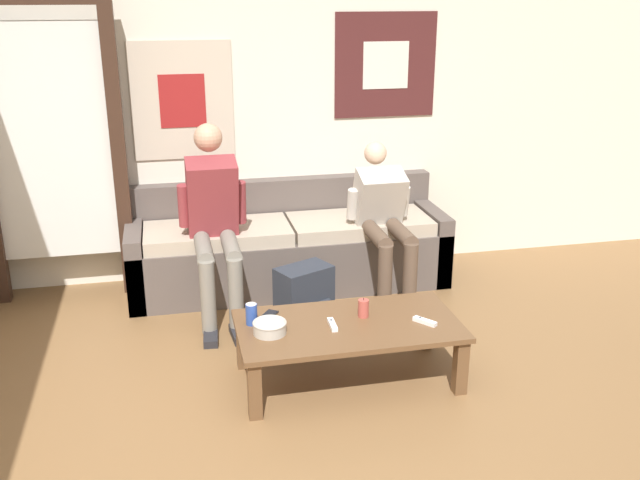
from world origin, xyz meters
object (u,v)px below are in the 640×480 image
ceramic_bowl (270,327)px  coffee_table (348,332)px  person_seated_teen (384,217)px  person_seated_adult (214,215)px  pillar_candle (363,308)px  game_controller_near_left (332,325)px  game_controller_near_right (425,321)px  cell_phone (269,315)px  backpack (305,299)px  drink_can_blue (251,314)px  couch (288,249)px

ceramic_bowl → coffee_table: bearing=3.0°
person_seated_teen → ceramic_bowl: (-1.00, -1.13, -0.21)m
person_seated_adult → person_seated_teen: person_seated_adult is taller
coffee_table → person_seated_adult: (-0.65, 1.12, 0.39)m
person_seated_teen → coffee_table: bearing=-116.3°
coffee_table → pillar_candle: (0.11, 0.07, 0.10)m
game_controller_near_left → game_controller_near_right: (0.52, -0.07, 0.00)m
coffee_table → cell_phone: 0.47m
coffee_table → ceramic_bowl: size_ratio=6.67×
backpack → drink_can_blue: bearing=-125.3°
pillar_candle → person_seated_adult: bearing=125.8°
game_controller_near_left → backpack: bearing=91.0°
cell_phone → ceramic_bowl: bearing=-96.9°
game_controller_near_right → game_controller_near_left: bearing=172.1°
couch → game_controller_near_right: size_ratio=17.63×
drink_can_blue → game_controller_near_right: size_ratio=0.92×
coffee_table → couch: bearing=93.3°
couch → backpack: bearing=-91.9°
game_controller_near_right → cell_phone: size_ratio=0.90×
backpack → game_controller_near_right: backpack is taller
person_seated_teen → game_controller_near_left: bearing=-119.8°
pillar_candle → cell_phone: pillar_candle is taller
pillar_candle → game_controller_near_right: 0.36m
person_seated_teen → pillar_candle: (-0.44, -1.04, -0.20)m
couch → pillar_candle: couch is taller
ceramic_bowl → drink_can_blue: (-0.08, 0.14, 0.02)m
person_seated_teen → ceramic_bowl: 1.53m
backpack → ceramic_bowl: backpack is taller
backpack → drink_can_blue: size_ratio=3.47×
person_seated_adult → cell_phone: bearing=-76.4°
ceramic_bowl → game_controller_near_right: bearing=-4.4°
person_seated_teen → pillar_candle: person_seated_teen is taller
person_seated_teen → drink_can_blue: size_ratio=8.90×
coffee_table → ceramic_bowl: ceramic_bowl is taller
coffee_table → person_seated_adult: bearing=120.2°
game_controller_near_left → coffee_table: bearing=10.5°
drink_can_blue → game_controller_near_left: (0.44, -0.13, -0.05)m
person_seated_adult → ceramic_bowl: bearing=-80.1°
person_seated_adult → cell_phone: 1.01m
person_seated_adult → game_controller_near_left: person_seated_adult is taller
coffee_table → ceramic_bowl: 0.46m
person_seated_adult → drink_can_blue: 1.06m
person_seated_teen → game_controller_near_right: bearing=-95.9°
couch → game_controller_near_right: 1.65m
person_seated_adult → game_controller_near_right: person_seated_adult is taller
couch → person_seated_teen: (0.63, -0.37, 0.32)m
couch → coffee_table: 1.48m
coffee_table → person_seated_teen: person_seated_teen is taller
couch → ceramic_bowl: bearing=-103.8°
couch → ceramic_bowl: couch is taller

